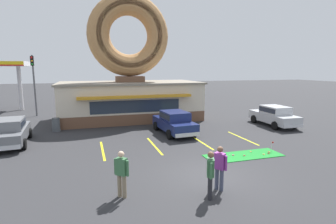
{
  "coord_description": "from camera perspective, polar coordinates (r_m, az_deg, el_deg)",
  "views": [
    {
      "loc": [
        -4.86,
        -9.61,
        4.54
      ],
      "look_at": [
        -0.34,
        5.0,
        2.0
      ],
      "focal_mm": 28.0,
      "sensor_mm": 36.0,
      "label": 1
    }
  ],
  "objects": [
    {
      "name": "ground_plane",
      "position": [
        11.69,
        9.12,
        -13.56
      ],
      "size": [
        160.0,
        160.0,
        0.0
      ],
      "primitive_type": "plane",
      "color": "#2D2D30"
    },
    {
      "name": "donut_shop_building",
      "position": [
        23.86,
        -8.3,
        7.41
      ],
      "size": [
        12.3,
        6.75,
        10.96
      ],
      "color": "brown",
      "rests_on": "ground"
    },
    {
      "name": "putting_mat",
      "position": [
        14.55,
        16.1,
        -9.08
      ],
      "size": [
        4.18,
        1.41,
        0.03
      ],
      "primitive_type": "cube",
      "color": "#1E842D",
      "rests_on": "ground"
    },
    {
      "name": "mini_donut_near_left",
      "position": [
        14.45,
        16.28,
        -9.07
      ],
      "size": [
        0.13,
        0.13,
        0.04
      ],
      "primitive_type": "torus",
      "color": "#A5724C",
      "rests_on": "putting_mat"
    },
    {
      "name": "mini_donut_near_right",
      "position": [
        14.37,
        14.0,
        -9.08
      ],
      "size": [
        0.13,
        0.13,
        0.04
      ],
      "primitive_type": "torus",
      "color": "#D8667F",
      "rests_on": "putting_mat"
    },
    {
      "name": "mini_donut_mid_left",
      "position": [
        15.21,
        17.61,
        -8.2
      ],
      "size": [
        0.13,
        0.13,
        0.04
      ],
      "primitive_type": "torus",
      "color": "#E5C666",
      "rests_on": "putting_mat"
    },
    {
      "name": "mini_donut_mid_centre",
      "position": [
        15.2,
        21.05,
        -8.41
      ],
      "size": [
        0.13,
        0.13,
        0.04
      ],
      "primitive_type": "torus",
      "color": "brown",
      "rests_on": "putting_mat"
    },
    {
      "name": "mini_donut_mid_right",
      "position": [
        15.46,
        21.11,
        -8.11
      ],
      "size": [
        0.13,
        0.13,
        0.04
      ],
      "primitive_type": "torus",
      "color": "#D17F47",
      "rests_on": "putting_mat"
    },
    {
      "name": "mini_donut_far_left",
      "position": [
        14.96,
        20.12,
        -8.64
      ],
      "size": [
        0.13,
        0.13,
        0.04
      ],
      "primitive_type": "torus",
      "color": "#E5C666",
      "rests_on": "putting_mat"
    },
    {
      "name": "golf_ball",
      "position": [
        14.35,
        13.28,
        -9.06
      ],
      "size": [
        0.04,
        0.04,
        0.04
      ],
      "primitive_type": "sphere",
      "color": "white",
      "rests_on": "putting_mat"
    },
    {
      "name": "putting_flag_pin",
      "position": [
        15.6,
        21.74,
        -6.51
      ],
      "size": [
        0.13,
        0.01,
        0.55
      ],
      "color": "silver",
      "rests_on": "putting_mat"
    },
    {
      "name": "car_navy",
      "position": [
        18.42,
        1.37,
        -2.06
      ],
      "size": [
        2.21,
        4.67,
        1.6
      ],
      "color": "navy",
      "rests_on": "ground"
    },
    {
      "name": "car_silver",
      "position": [
        22.63,
        22.1,
        -0.6
      ],
      "size": [
        2.09,
        4.61,
        1.6
      ],
      "color": "#B2B5BA",
      "rests_on": "ground"
    },
    {
      "name": "car_grey",
      "position": [
        18.29,
        -31.23,
        -3.53
      ],
      "size": [
        2.23,
        4.67,
        1.6
      ],
      "color": "slate",
      "rests_on": "ground"
    },
    {
      "name": "pedestrian_blue_sweater_man",
      "position": [
        9.48,
        9.21,
        -12.9
      ],
      "size": [
        0.37,
        0.55,
        1.72
      ],
      "color": "#232328",
      "rests_on": "ground"
    },
    {
      "name": "pedestrian_hooded_kid",
      "position": [
        9.59,
        -10.08,
        -12.7
      ],
      "size": [
        0.48,
        0.43,
        1.71
      ],
      "color": "#7F7056",
      "rests_on": "ground"
    },
    {
      "name": "pedestrian_leather_jacket_man",
      "position": [
        10.16,
        11.16,
        -11.46
      ],
      "size": [
        0.41,
        0.51,
        1.7
      ],
      "color": "#474C66",
      "rests_on": "ground"
    },
    {
      "name": "trash_bin",
      "position": [
        20.83,
        -23.19,
        -2.53
      ],
      "size": [
        0.57,
        0.57,
        0.97
      ],
      "color": "#51565B",
      "rests_on": "ground"
    },
    {
      "name": "traffic_light_pole",
      "position": [
        28.03,
        -27.21,
        6.7
      ],
      "size": [
        0.28,
        0.47,
        5.8
      ],
      "color": "#595B60",
      "rests_on": "ground"
    },
    {
      "name": "parking_stripe_far_left",
      "position": [
        15.31,
        -14.05,
        -8.1
      ],
      "size": [
        0.12,
        3.6,
        0.01
      ],
      "primitive_type": "cube",
      "color": "yellow",
      "rests_on": "ground"
    },
    {
      "name": "parking_stripe_left",
      "position": [
        15.73,
        -2.99,
        -7.35
      ],
      "size": [
        0.12,
        3.6,
        0.01
      ],
      "primitive_type": "cube",
      "color": "yellow",
      "rests_on": "ground"
    },
    {
      "name": "parking_stripe_mid_left",
      "position": [
        16.69,
        7.11,
        -6.42
      ],
      "size": [
        0.12,
        3.6,
        0.01
      ],
      "primitive_type": "cube",
      "color": "yellow",
      "rests_on": "ground"
    },
    {
      "name": "parking_stripe_centre",
      "position": [
        18.1,
        15.84,
        -5.45
      ],
      "size": [
        0.12,
        3.6,
        0.01
      ],
      "primitive_type": "cube",
      "color": "yellow",
      "rests_on": "ground"
    }
  ]
}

